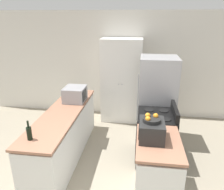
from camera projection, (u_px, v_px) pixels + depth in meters
wall_back at (120, 65)px, 5.48m from camera, size 7.00×0.06×2.60m
counter_left at (64, 135)px, 3.97m from camera, size 0.60×2.44×0.89m
counter_right at (157, 169)px, 3.06m from camera, size 0.60×0.94×0.89m
pantry_cabinet at (121, 81)px, 5.26m from camera, size 0.95×0.60×1.99m
stove at (155, 137)px, 3.84m from camera, size 0.66×0.72×1.05m
refrigerator at (157, 100)px, 4.39m from camera, size 0.74×0.70×1.74m
microwave at (75, 94)px, 4.26m from camera, size 0.40×0.44×0.28m
wine_bottle at (29, 133)px, 2.92m from camera, size 0.07×0.07×0.28m
toaster_oven at (151, 130)px, 2.93m from camera, size 0.34×0.42×0.26m
fruit_bowl at (151, 119)px, 2.88m from camera, size 0.24×0.24×0.10m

